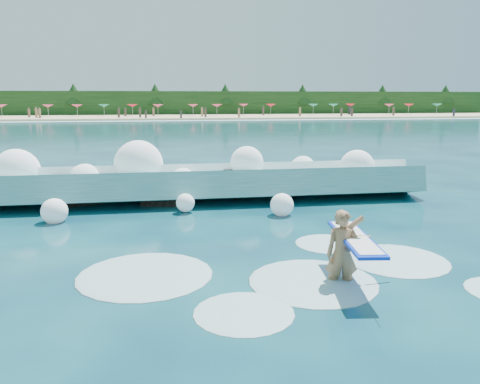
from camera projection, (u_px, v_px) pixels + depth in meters
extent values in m
plane|color=#072339|center=(189.00, 263.00, 10.68)|extent=(200.00, 200.00, 0.00)
cube|color=tan|center=(166.00, 117.00, 86.09)|extent=(140.00, 20.00, 0.40)
cube|color=silver|center=(166.00, 121.00, 75.48)|extent=(140.00, 5.00, 0.08)
cube|color=black|center=(165.00, 104.00, 95.31)|extent=(140.00, 4.00, 5.00)
cube|color=teal|center=(166.00, 188.00, 16.99)|extent=(18.89, 2.88, 1.58)
cube|color=white|center=(165.00, 172.00, 17.67)|extent=(18.89, 1.33, 0.74)
cube|color=black|center=(83.00, 190.00, 16.99)|extent=(2.59, 2.27, 1.17)
cube|color=black|center=(167.00, 194.00, 16.70)|extent=(1.84, 1.56, 0.90)
cube|color=black|center=(236.00, 183.00, 18.27)|extent=(2.30, 2.29, 1.26)
imported|color=#936645|center=(342.00, 255.00, 9.41)|extent=(0.73, 0.56, 1.82)
cube|color=#0C2ED0|center=(355.00, 238.00, 9.44)|extent=(0.88, 2.53, 0.06)
cube|color=white|center=(355.00, 238.00, 9.44)|extent=(0.75, 2.32, 0.06)
cylinder|color=black|center=(377.00, 284.00, 8.31)|extent=(0.01, 0.91, 0.43)
sphere|color=white|center=(17.00, 172.00, 16.40)|extent=(1.60, 1.60, 1.60)
sphere|color=white|center=(85.00, 179.00, 16.67)|extent=(1.12, 1.12, 1.12)
sphere|color=white|center=(139.00, 164.00, 17.21)|extent=(1.78, 1.78, 1.78)
sphere|color=white|center=(183.00, 180.00, 17.10)|extent=(0.91, 0.91, 0.91)
sphere|color=white|center=(247.00, 163.00, 17.46)|extent=(1.25, 1.25, 1.25)
sphere|color=white|center=(303.00, 168.00, 18.48)|extent=(0.99, 0.99, 0.99)
sphere|color=white|center=(357.00, 167.00, 17.65)|extent=(1.31, 1.31, 1.31)
sphere|color=white|center=(54.00, 211.00, 14.10)|extent=(0.79, 0.79, 0.79)
sphere|color=white|center=(185.00, 203.00, 15.28)|extent=(0.60, 0.60, 0.60)
sphere|color=white|center=(282.00, 205.00, 14.94)|extent=(0.75, 0.75, 0.75)
ellipsoid|color=silver|center=(313.00, 282.00, 9.57)|extent=(2.66, 2.66, 0.13)
ellipsoid|color=silver|center=(244.00, 313.00, 8.18)|extent=(1.80, 1.80, 0.09)
ellipsoid|color=silver|center=(397.00, 260.00, 10.84)|extent=(2.38, 2.38, 0.12)
ellipsoid|color=silver|center=(145.00, 275.00, 9.93)|extent=(2.90, 2.90, 0.14)
ellipsoid|color=silver|center=(328.00, 244.00, 12.06)|extent=(1.69, 1.69, 0.08)
cone|color=#CB3B63|center=(1.00, 106.00, 83.61)|extent=(2.00, 2.00, 0.50)
cone|color=#CB3B63|center=(48.00, 106.00, 82.81)|extent=(2.00, 2.00, 0.50)
cone|color=#CB3B63|center=(77.00, 106.00, 85.16)|extent=(2.00, 2.00, 0.50)
cone|color=#15856B|center=(104.00, 106.00, 86.81)|extent=(2.00, 2.00, 0.50)
cone|color=red|center=(132.00, 106.00, 87.47)|extent=(2.00, 2.00, 0.50)
cone|color=#CB3B63|center=(158.00, 106.00, 86.39)|extent=(2.00, 2.00, 0.50)
cone|color=#CB3B63|center=(193.00, 106.00, 88.14)|extent=(2.00, 2.00, 0.50)
cone|color=#CB3B63|center=(217.00, 105.00, 88.47)|extent=(2.00, 2.00, 0.50)
cone|color=#CB3B63|center=(243.00, 105.00, 92.33)|extent=(2.00, 2.00, 0.50)
cone|color=red|center=(271.00, 105.00, 92.05)|extent=(2.00, 2.00, 0.50)
cone|color=#15856B|center=(313.00, 105.00, 91.53)|extent=(2.00, 2.00, 0.50)
cone|color=#15856B|center=(333.00, 105.00, 92.72)|extent=(2.00, 2.00, 0.50)
cone|color=red|center=(350.00, 105.00, 94.40)|extent=(2.00, 2.00, 0.50)
cone|color=#CB3B63|center=(389.00, 105.00, 92.32)|extent=(2.00, 2.00, 0.50)
cone|color=red|center=(409.00, 105.00, 94.35)|extent=(2.00, 2.00, 0.50)
cone|color=#15856B|center=(437.00, 105.00, 96.32)|extent=(2.00, 2.00, 0.50)
cube|color=#3F332D|center=(113.00, 113.00, 82.47)|extent=(0.35, 0.22, 1.35)
cube|color=#262633|center=(52.00, 112.00, 84.16)|extent=(0.35, 0.22, 1.57)
cube|color=#3F332D|center=(162.00, 112.00, 89.31)|extent=(0.35, 0.22, 1.36)
cube|color=#8C664C|center=(273.00, 112.00, 84.14)|extent=(0.35, 0.22, 1.60)
cube|color=#262633|center=(142.00, 113.00, 83.82)|extent=(0.35, 0.22, 1.38)
cube|color=brown|center=(140.00, 113.00, 79.64)|extent=(0.35, 0.22, 1.37)
cube|color=#3F332D|center=(289.00, 111.00, 89.97)|extent=(0.35, 0.22, 1.55)
cube|color=#8C664C|center=(164.00, 113.00, 80.44)|extent=(0.35, 0.22, 1.43)
cube|color=brown|center=(129.00, 112.00, 87.31)|extent=(0.35, 0.22, 1.42)
cube|color=#262633|center=(78.00, 113.00, 78.08)|extent=(0.35, 0.22, 1.45)
cube|color=#3F332D|center=(39.00, 112.00, 84.37)|extent=(0.35, 0.22, 1.40)
cube|color=#3F332D|center=(182.00, 112.00, 85.16)|extent=(0.35, 0.22, 1.57)
cube|color=#262633|center=(440.00, 114.00, 85.06)|extent=(0.35, 0.22, 1.48)
cube|color=#3F332D|center=(61.00, 113.00, 82.81)|extent=(0.35, 0.22, 1.37)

